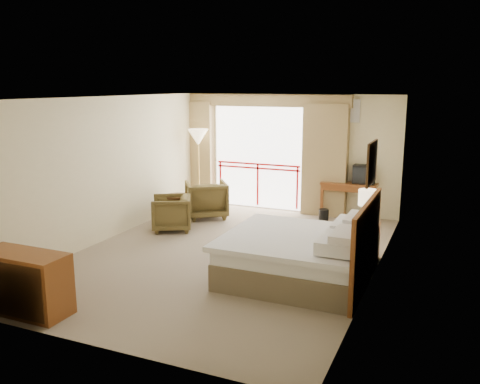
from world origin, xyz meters
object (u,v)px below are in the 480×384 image
at_px(nightstand, 365,243).
at_px(side_table, 177,204).
at_px(bed, 301,255).
at_px(dresser, 24,283).
at_px(floor_lamp, 198,140).
at_px(armchair_near, 172,230).
at_px(wastebasket, 324,215).
at_px(tv, 364,174).
at_px(table_lamp, 368,198).
at_px(desk, 350,190).
at_px(armchair_far, 207,217).

relative_size(nightstand, side_table, 1.04).
distance_m(bed, dresser, 3.89).
height_order(bed, floor_lamp, floor_lamp).
xyz_separation_m(nightstand, armchair_near, (-3.94, 0.31, -0.31)).
xyz_separation_m(bed, armchair_near, (-3.18, 1.52, -0.38)).
distance_m(wastebasket, floor_lamp, 3.44).
xyz_separation_m(tv, floor_lamp, (-3.82, -0.47, 0.62)).
bearing_deg(tv, side_table, -170.31).
bearing_deg(bed, side_table, 148.82).
height_order(table_lamp, armchair_near, table_lamp).
relative_size(desk, dresser, 1.00).
relative_size(side_table, dresser, 0.50).
bearing_deg(table_lamp, dresser, -134.35).
bearing_deg(dresser, bed, 36.94).
height_order(tv, dresser, tv).
distance_m(floor_lamp, dresser, 6.20).
bearing_deg(bed, armchair_far, 137.76).
bearing_deg(armchair_near, nightstand, 57.18).
bearing_deg(desk, dresser, -118.55).
distance_m(bed, wastebasket, 3.45).
xyz_separation_m(tv, armchair_far, (-3.22, -1.26, -0.99)).
height_order(bed, wastebasket, bed).
relative_size(table_lamp, side_table, 0.93).
height_order(nightstand, desk, desk).
xyz_separation_m(bed, desk, (-0.08, 4.03, 0.24)).
distance_m(bed, side_table, 3.89).
xyz_separation_m(table_lamp, armchair_near, (-3.94, 0.26, -1.07)).
height_order(desk, side_table, desk).
bearing_deg(desk, floor_lamp, -176.33).
bearing_deg(floor_lamp, armchair_near, -78.21).
bearing_deg(dresser, table_lamp, 41.88).
relative_size(tv, armchair_near, 0.59).
xyz_separation_m(wastebasket, armchair_far, (-2.50, -0.68, -0.13)).
relative_size(wastebasket, armchair_near, 0.34).
xyz_separation_m(armchair_near, dresser, (0.23, -4.06, 0.40)).
bearing_deg(tv, floor_lamp, 167.83).
height_order(floor_lamp, dresser, floor_lamp).
height_order(tv, armchair_far, tv).
distance_m(armchair_near, dresser, 4.08).
bearing_deg(bed, dresser, -139.28).
height_order(bed, dresser, bed).
xyz_separation_m(armchair_far, dresser, (0.04, -5.26, 0.40)).
bearing_deg(wastebasket, nightstand, -60.20).
bearing_deg(table_lamp, bed, -121.15).
height_order(nightstand, tv, tv).
xyz_separation_m(desk, dresser, (-2.87, -6.57, -0.21)).
relative_size(bed, armchair_near, 2.74).
bearing_deg(armchair_far, armchair_near, 45.72).
xyz_separation_m(bed, table_lamp, (0.76, 1.26, 0.69)).
distance_m(desk, armchair_far, 3.26).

